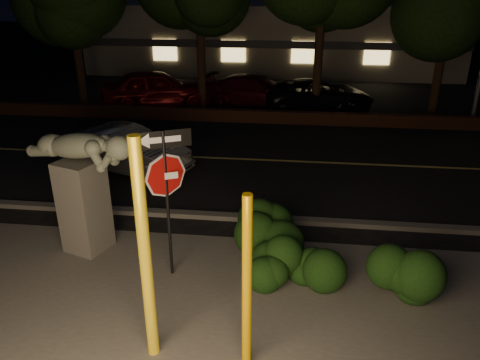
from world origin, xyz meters
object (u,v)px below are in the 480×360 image
yellow_pole_right (247,286)px  parked_car_darkred (256,91)px  signpost (166,176)px  silver_sedan (126,150)px  yellow_pole_left (145,255)px  parked_car_red (157,88)px  parked_car_dark (318,95)px  sculpture (82,178)px

yellow_pole_right → parked_car_darkred: bearing=94.4°
signpost → parked_car_darkred: size_ratio=0.62×
silver_sedan → parked_car_darkred: (3.24, 8.21, 0.03)m
yellow_pole_left → yellow_pole_right: (1.47, -0.07, -0.36)m
signpost → parked_car_red: signpost is taller
parked_car_dark → signpost: bearing=153.7°
sculpture → parked_car_darkred: (2.51, 12.66, -0.98)m
silver_sedan → parked_car_red: parked_car_red is taller
yellow_pole_right → signpost: size_ratio=0.96×
parked_car_red → parked_car_darkred: size_ratio=1.03×
sculpture → parked_car_darkred: bearing=97.4°
silver_sedan → parked_car_darkred: size_ratio=0.84×
signpost → silver_sedan: (-2.72, 5.18, -1.46)m
yellow_pole_right → parked_car_red: 16.08m
sculpture → silver_sedan: 4.62m
parked_car_darkred → silver_sedan: bearing=169.1°
signpost → parked_car_dark: bearing=51.2°
yellow_pole_right → silver_sedan: 8.64m
yellow_pole_left → parked_car_darkred: size_ratio=0.75×
yellow_pole_left → parked_car_darkred: (0.27, 15.51, -1.10)m
yellow_pole_right → parked_car_dark: 15.48m
yellow_pole_right → signpost: 2.87m
yellow_pole_right → signpost: (-1.72, 2.20, 0.68)m
silver_sedan → sculpture: bearing=-151.8°
yellow_pole_right → parked_car_dark: size_ratio=0.59×
parked_car_dark → sculpture: bearing=144.7°
sculpture → parked_car_red: (-1.98, 12.10, -0.84)m
yellow_pole_left → silver_sedan: size_ratio=0.89×
silver_sedan → parked_car_dark: bearing=-17.9°
yellow_pole_left → parked_car_dark: bearing=78.8°
parked_car_darkred → signpost: bearing=-171.6°
yellow_pole_right → silver_sedan: size_ratio=0.71×
signpost → sculpture: 2.16m
silver_sedan → parked_car_dark: parked_car_dark is taller
parked_car_darkred → yellow_pole_left: bearing=-170.4°
parked_car_darkred → parked_car_dark: size_ratio=0.99×
yellow_pole_right → silver_sedan: (-4.44, 7.38, -0.78)m
signpost → sculpture: (-1.99, 0.73, -0.44)m
silver_sedan → parked_car_darkred: parked_car_darkred is taller
yellow_pole_left → yellow_pole_right: bearing=-2.7°
silver_sedan → yellow_pole_left: bearing=-138.9°
sculpture → yellow_pole_left: bearing=-33.3°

